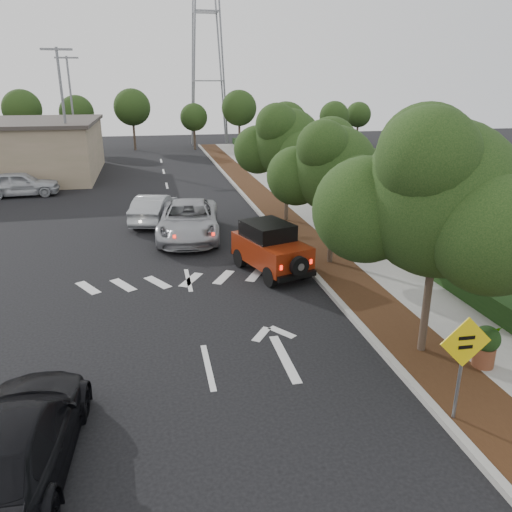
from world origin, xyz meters
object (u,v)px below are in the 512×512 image
object	(u,v)px
speed_hump_sign	(463,355)
black_suv_oncoming	(15,441)
silver_suv_ahead	(189,220)
red_jeep	(269,247)

from	to	relation	value
speed_hump_sign	black_suv_oncoming	bearing A→B (deg)	179.71
black_suv_oncoming	speed_hump_sign	world-z (taller)	speed_hump_sign
silver_suv_ahead	speed_hump_sign	world-z (taller)	speed_hump_sign
red_jeep	black_suv_oncoming	distance (m)	11.46
speed_hump_sign	silver_suv_ahead	bearing A→B (deg)	108.51
red_jeep	silver_suv_ahead	bearing A→B (deg)	99.20
black_suv_oncoming	silver_suv_ahead	bearing A→B (deg)	-103.17
black_suv_oncoming	speed_hump_sign	distance (m)	8.65
silver_suv_ahead	black_suv_oncoming	xyz separation A→B (m)	(-4.30, -14.27, -0.10)
silver_suv_ahead	black_suv_oncoming	size ratio (longest dim) A/B	1.18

